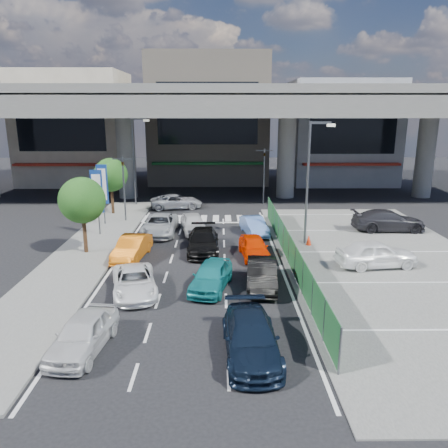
{
  "coord_description": "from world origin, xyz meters",
  "views": [
    {
      "loc": [
        1.31,
        -21.89,
        8.72
      ],
      "look_at": [
        1.58,
        4.13,
        1.86
      ],
      "focal_mm": 35.0,
      "sensor_mm": 36.0,
      "label": 1
    }
  ],
  "objects_px": {
    "kei_truck_front_right": "(254,226)",
    "traffic_cone": "(309,240)",
    "taxi_orange_left": "(132,248)",
    "parked_sedan_white": "(376,254)",
    "street_lamp_left": "(135,154)",
    "signboard_near": "(97,193)",
    "tree_near": "(82,200)",
    "sedan_white_mid_left": "(134,282)",
    "taxi_teal_mid": "(211,276)",
    "signboard_far": "(103,186)",
    "hatch_black_mid_right": "(262,274)",
    "minivan_navy_back": "(251,338)",
    "tree_far": "(111,175)",
    "sedan_black_mid": "(203,241)",
    "crossing_wagon_silver": "(176,202)",
    "sedan_white_front_mid": "(193,223)",
    "traffic_light_right": "(264,162)",
    "parked_sedan_dgrey": "(388,220)",
    "street_lamp_right": "(311,173)",
    "traffic_light_left": "(123,173)",
    "taxi_orange_right": "(254,247)",
    "van_white_back_left": "(83,333)",
    "wagon_silver_front_left": "(160,225)"
  },
  "relations": [
    {
      "from": "parked_sedan_white",
      "to": "street_lamp_right",
      "type": "bearing_deg",
      "value": 25.81
    },
    {
      "from": "wagon_silver_front_left",
      "to": "traffic_cone",
      "type": "distance_m",
      "value": 10.56
    },
    {
      "from": "sedan_black_mid",
      "to": "crossing_wagon_silver",
      "type": "bearing_deg",
      "value": 101.61
    },
    {
      "from": "sedan_white_mid_left",
      "to": "taxi_teal_mid",
      "type": "distance_m",
      "value": 3.76
    },
    {
      "from": "hatch_black_mid_right",
      "to": "taxi_orange_right",
      "type": "xyz_separation_m",
      "value": [
        -0.04,
        4.57,
        -0.04
      ]
    },
    {
      "from": "sedan_black_mid",
      "to": "taxi_orange_right",
      "type": "xyz_separation_m",
      "value": [
        3.12,
        -1.12,
        -0.04
      ]
    },
    {
      "from": "tree_near",
      "to": "tree_far",
      "type": "bearing_deg",
      "value": 94.36
    },
    {
      "from": "signboard_near",
      "to": "parked_sedan_dgrey",
      "type": "height_order",
      "value": "signboard_near"
    },
    {
      "from": "hatch_black_mid_right",
      "to": "street_lamp_left",
      "type": "bearing_deg",
      "value": 121.34
    },
    {
      "from": "taxi_orange_left",
      "to": "parked_sedan_white",
      "type": "xyz_separation_m",
      "value": [
        14.09,
        -1.71,
        0.15
      ]
    },
    {
      "from": "sedan_white_front_mid",
      "to": "parked_sedan_white",
      "type": "bearing_deg",
      "value": -46.21
    },
    {
      "from": "kei_truck_front_right",
      "to": "traffic_cone",
      "type": "xyz_separation_m",
      "value": [
        3.39,
        -2.78,
        -0.23
      ]
    },
    {
      "from": "street_lamp_right",
      "to": "sedan_black_mid",
      "type": "distance_m",
      "value": 8.19
    },
    {
      "from": "signboard_far",
      "to": "taxi_orange_left",
      "type": "relative_size",
      "value": 1.13
    },
    {
      "from": "van_white_back_left",
      "to": "crossing_wagon_silver",
      "type": "height_order",
      "value": "van_white_back_left"
    },
    {
      "from": "taxi_teal_mid",
      "to": "sedan_white_mid_left",
      "type": "bearing_deg",
      "value": -158.95
    },
    {
      "from": "tree_near",
      "to": "taxi_teal_mid",
      "type": "distance_m",
      "value": 10.01
    },
    {
      "from": "minivan_navy_back",
      "to": "taxi_orange_left",
      "type": "relative_size",
      "value": 1.15
    },
    {
      "from": "minivan_navy_back",
      "to": "hatch_black_mid_right",
      "type": "xyz_separation_m",
      "value": [
        1.0,
        6.3,
        0.0
      ]
    },
    {
      "from": "tree_near",
      "to": "hatch_black_mid_right",
      "type": "relative_size",
      "value": 1.15
    },
    {
      "from": "van_white_back_left",
      "to": "kei_truck_front_right",
      "type": "distance_m",
      "value": 17.29
    },
    {
      "from": "hatch_black_mid_right",
      "to": "parked_sedan_white",
      "type": "bearing_deg",
      "value": 26.66
    },
    {
      "from": "signboard_near",
      "to": "sedan_white_mid_left",
      "type": "xyz_separation_m",
      "value": [
        4.35,
        -10.09,
        -2.45
      ]
    },
    {
      "from": "tree_far",
      "to": "parked_sedan_white",
      "type": "relative_size",
      "value": 1.07
    },
    {
      "from": "sedan_white_front_mid",
      "to": "street_lamp_right",
      "type": "bearing_deg",
      "value": -31.45
    },
    {
      "from": "traffic_light_right",
      "to": "sedan_black_mid",
      "type": "relative_size",
      "value": 1.09
    },
    {
      "from": "street_lamp_left",
      "to": "signboard_near",
      "type": "height_order",
      "value": "street_lamp_left"
    },
    {
      "from": "traffic_light_left",
      "to": "van_white_back_left",
      "type": "xyz_separation_m",
      "value": [
        2.44,
        -19.28,
        -3.25
      ]
    },
    {
      "from": "signboard_near",
      "to": "tree_far",
      "type": "distance_m",
      "value": 6.54
    },
    {
      "from": "minivan_navy_back",
      "to": "sedan_white_front_mid",
      "type": "relative_size",
      "value": 1.17
    },
    {
      "from": "taxi_orange_left",
      "to": "kei_truck_front_right",
      "type": "height_order",
      "value": "taxi_orange_left"
    },
    {
      "from": "kei_truck_front_right",
      "to": "traffic_cone",
      "type": "distance_m",
      "value": 4.39
    },
    {
      "from": "taxi_teal_mid",
      "to": "taxi_orange_left",
      "type": "relative_size",
      "value": 0.98
    },
    {
      "from": "tree_far",
      "to": "parked_sedan_dgrey",
      "type": "relative_size",
      "value": 0.92
    },
    {
      "from": "taxi_orange_right",
      "to": "hatch_black_mid_right",
      "type": "bearing_deg",
      "value": -95.23
    },
    {
      "from": "kei_truck_front_right",
      "to": "crossing_wagon_silver",
      "type": "xyz_separation_m",
      "value": [
        -6.38,
        8.47,
        0.01
      ]
    },
    {
      "from": "traffic_light_right",
      "to": "tree_far",
      "type": "bearing_deg",
      "value": -161.31
    },
    {
      "from": "traffic_light_left",
      "to": "crossing_wagon_silver",
      "type": "bearing_deg",
      "value": 52.88
    },
    {
      "from": "street_lamp_right",
      "to": "taxi_orange_left",
      "type": "distance_m",
      "value": 12.21
    },
    {
      "from": "street_lamp_left",
      "to": "parked_sedan_dgrey",
      "type": "relative_size",
      "value": 1.53
    },
    {
      "from": "parked_sedan_white",
      "to": "signboard_far",
      "type": "bearing_deg",
      "value": 54.69
    },
    {
      "from": "traffic_light_left",
      "to": "sedan_black_mid",
      "type": "height_order",
      "value": "traffic_light_left"
    },
    {
      "from": "taxi_teal_mid",
      "to": "taxi_orange_left",
      "type": "xyz_separation_m",
      "value": [
        -4.83,
        4.64,
        -0.01
      ]
    },
    {
      "from": "street_lamp_left",
      "to": "sedan_white_front_mid",
      "type": "bearing_deg",
      "value": -58.04
    },
    {
      "from": "tree_near",
      "to": "taxi_orange_left",
      "type": "height_order",
      "value": "tree_near"
    },
    {
      "from": "sedan_black_mid",
      "to": "kei_truck_front_right",
      "type": "xyz_separation_m",
      "value": [
        3.51,
        3.94,
        -0.06
      ]
    },
    {
      "from": "tree_far",
      "to": "taxi_orange_right",
      "type": "relative_size",
      "value": 1.25
    },
    {
      "from": "signboard_far",
      "to": "sedan_white_mid_left",
      "type": "distance_m",
      "value": 14.14
    },
    {
      "from": "tree_far",
      "to": "taxi_teal_mid",
      "type": "relative_size",
      "value": 1.19
    },
    {
      "from": "traffic_light_left",
      "to": "traffic_light_right",
      "type": "distance_m",
      "value": 13.63
    }
  ]
}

